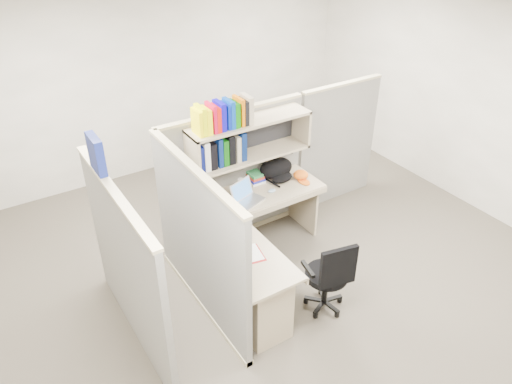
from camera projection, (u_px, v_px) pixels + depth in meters
ground at (276, 274)px, 5.52m from camera, size 6.00×6.00×0.00m
room_shell at (280, 142)px, 4.66m from camera, size 6.00×6.00×6.00m
cubicle at (224, 196)px, 5.20m from camera, size 3.79×1.84×1.95m
desk at (259, 271)px, 4.90m from camera, size 1.74×1.75×0.73m
laptop at (249, 193)px, 5.37m from camera, size 0.40×0.40×0.23m
backpack at (279, 170)px, 5.78m from camera, size 0.45×0.37×0.24m
orange_cap at (301, 175)px, 5.83m from camera, size 0.22×0.24×0.10m
snack_canister at (242, 233)px, 4.86m from camera, size 0.10×0.10×0.10m
tissue_box at (230, 263)px, 4.43m from camera, size 0.15×0.15×0.18m
mouse at (272, 191)px, 5.59m from camera, size 0.10×0.08×0.04m
paper_cup at (241, 184)px, 5.65m from camera, size 0.10×0.10×0.11m
book_stack at (254, 176)px, 5.78m from camera, size 0.17×0.23×0.11m
loose_paper at (250, 253)px, 4.67m from camera, size 0.23×0.28×0.00m
task_chair at (328, 286)px, 4.90m from camera, size 0.50×0.46×0.89m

